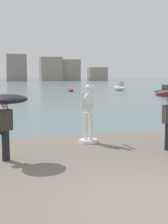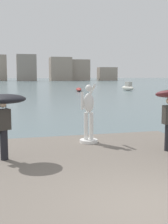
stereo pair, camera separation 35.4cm
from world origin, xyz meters
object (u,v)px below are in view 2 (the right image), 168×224
Objects in this scene: boat_near at (128,87)px; boat_rightward at (79,89)px; onlooker_left at (5,106)px; statue_white_figure at (89,116)px.

boat_near reaches higher than boat_rightward.
boat_near is at bearing -2.70° from boat_rightward.
onlooker_left is 0.51× the size of boat_near.
boat_rightward is at bearing 177.30° from boat_near.
onlooker_left is at bearing -153.46° from statue_white_figure.
statue_white_figure is 1.11× the size of onlooker_left.
onlooker_left is 46.54m from boat_near.
onlooker_left reaches higher than boat_rightward.
onlooker_left is (-2.88, -1.44, 0.60)m from statue_white_figure.
onlooker_left is 43.57m from boat_rightward.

